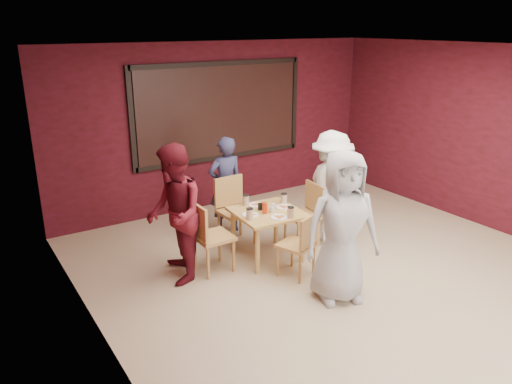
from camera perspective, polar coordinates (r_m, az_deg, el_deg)
floor at (r=6.45m, az=11.55°, el=-10.13°), size 7.00×7.00×0.00m
window_blinds at (r=8.56m, az=-4.05°, el=9.16°), size 3.00×0.02×1.50m
dining_table at (r=6.72m, az=1.31°, el=-2.82°), size 0.92×0.92×0.83m
chair_front at (r=6.29m, az=5.20°, el=-5.70°), size 0.53×0.53×0.85m
chair_back at (r=7.27m, az=-2.60°, el=-1.62°), size 0.48×0.48×0.97m
chair_left at (r=6.39m, az=-5.53°, el=-4.74°), size 0.46×0.46×0.95m
chair_right at (r=7.24m, az=5.85°, el=-2.10°), size 0.47×0.47×0.90m
diner_front at (r=5.72m, az=9.80°, el=-3.98°), size 1.01×0.83×1.79m
diner_back at (r=7.54m, az=-3.51°, el=0.78°), size 0.57×0.40×1.50m
diner_left at (r=6.15m, az=-9.29°, el=-2.54°), size 0.88×1.00×1.74m
diner_right at (r=7.20m, az=8.56°, el=0.40°), size 0.89×1.20×1.66m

